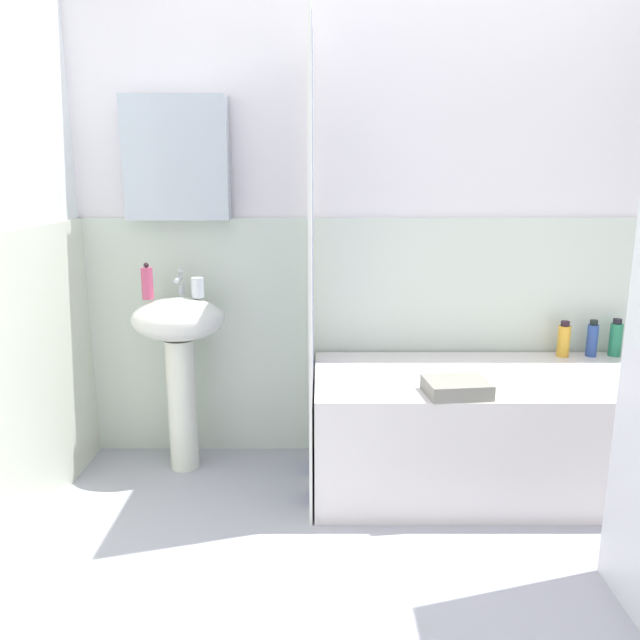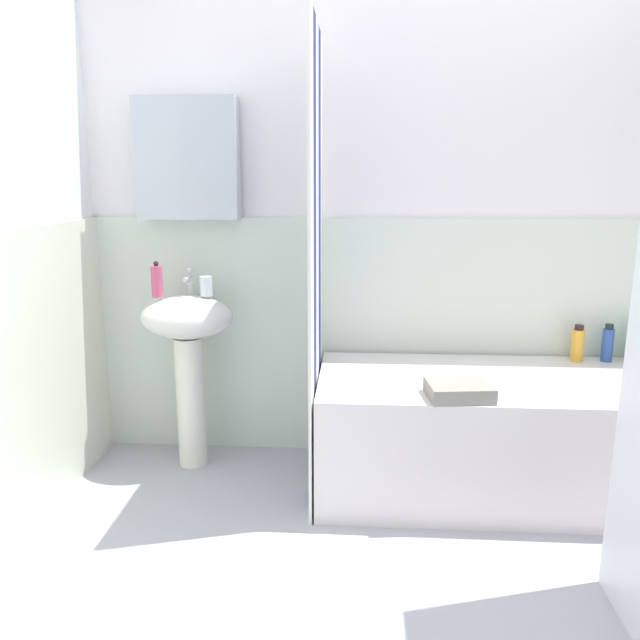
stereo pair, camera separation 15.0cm
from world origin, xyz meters
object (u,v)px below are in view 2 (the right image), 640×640
object	(u,v)px
body_wash_bottle	(632,344)
towel_folded	(459,390)
lotion_bottle	(578,344)
soap_dispenser	(157,281)
toothbrush_cup	(206,286)
sink	(188,343)
bathtub	(494,434)
shampoo_bottle	(608,344)

from	to	relation	value
body_wash_bottle	towel_folded	distance (m)	1.06
body_wash_bottle	lotion_bottle	size ratio (longest dim) A/B	1.05
soap_dispenser	body_wash_bottle	size ratio (longest dim) A/B	0.90
toothbrush_cup	towel_folded	xyz separation A→B (m)	(1.12, -0.45, -0.33)
sink	towel_folded	size ratio (longest dim) A/B	3.39
toothbrush_cup	lotion_bottle	world-z (taller)	toothbrush_cup
bathtub	toothbrush_cup	bearing A→B (deg)	171.77
toothbrush_cup	towel_folded	bearing A→B (deg)	-21.87
soap_dispenser	towel_folded	world-z (taller)	soap_dispenser
body_wash_bottle	soap_dispenser	bearing A→B (deg)	-176.36
bathtub	body_wash_bottle	distance (m)	0.83
toothbrush_cup	bathtub	bearing A→B (deg)	-8.23
towel_folded	shampoo_bottle	bearing A→B (deg)	35.17
toothbrush_cup	body_wash_bottle	size ratio (longest dim) A/B	0.50
toothbrush_cup	shampoo_bottle	bearing A→B (deg)	2.96
bathtub	towel_folded	size ratio (longest dim) A/B	6.31
shampoo_bottle	lotion_bottle	distance (m)	0.14
sink	shampoo_bottle	xyz separation A→B (m)	(2.00, 0.12, -0.00)
body_wash_bottle	shampoo_bottle	bearing A→B (deg)	-177.16
toothbrush_cup	towel_folded	distance (m)	1.26
soap_dispenser	body_wash_bottle	world-z (taller)	soap_dispenser
shampoo_bottle	lotion_bottle	world-z (taller)	shampoo_bottle
soap_dispenser	lotion_bottle	world-z (taller)	soap_dispenser
soap_dispenser	toothbrush_cup	xyz separation A→B (m)	(0.22, 0.04, -0.03)
soap_dispenser	toothbrush_cup	bearing A→B (deg)	9.84
toothbrush_cup	shampoo_bottle	xyz separation A→B (m)	(1.91, 0.10, -0.28)
sink	soap_dispenser	xyz separation A→B (m)	(-0.13, -0.02, 0.30)
sink	towel_folded	world-z (taller)	sink
sink	body_wash_bottle	distance (m)	2.12
lotion_bottle	towel_folded	size ratio (longest dim) A/B	0.71
sink	lotion_bottle	world-z (taller)	sink
sink	soap_dispenser	bearing A→B (deg)	-172.72
toothbrush_cup	towel_folded	size ratio (longest dim) A/B	0.37
sink	shampoo_bottle	world-z (taller)	sink
sink	soap_dispenser	size ratio (longest dim) A/B	5.00
shampoo_bottle	towel_folded	world-z (taller)	shampoo_bottle
shampoo_bottle	bathtub	bearing A→B (deg)	-152.91
soap_dispenser	toothbrush_cup	world-z (taller)	soap_dispenser
toothbrush_cup	bathtub	size ratio (longest dim) A/B	0.06
soap_dispenser	bathtub	distance (m)	1.70
body_wash_bottle	shampoo_bottle	xyz separation A→B (m)	(-0.12, -0.01, -0.00)
body_wash_bottle	towel_folded	bearing A→B (deg)	-148.25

